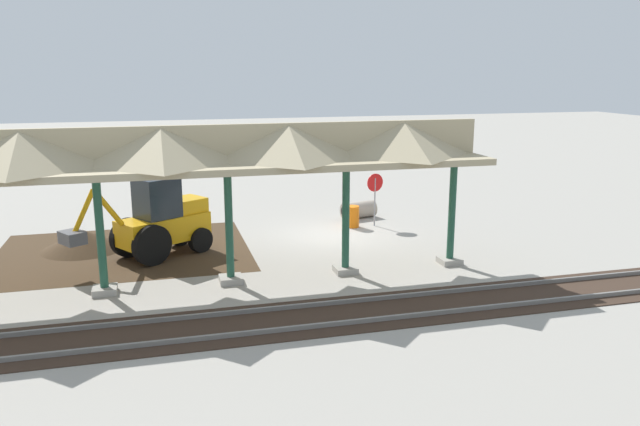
# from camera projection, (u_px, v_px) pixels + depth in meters

# --- Properties ---
(ground_plane) EXTENTS (120.00, 120.00, 0.00)m
(ground_plane) POSITION_uv_depth(u_px,v_px,m) (334.00, 235.00, 24.90)
(ground_plane) COLOR #9E998E
(dirt_work_zone) EXTENTS (8.89, 7.00, 0.01)m
(dirt_work_zone) POSITION_uv_depth(u_px,v_px,m) (124.00, 252.00, 22.63)
(dirt_work_zone) COLOR #42301E
(dirt_work_zone) RESTS_ON ground
(platform_canopy) EXTENTS (23.57, 3.20, 4.90)m
(platform_canopy) POSITION_uv_depth(u_px,v_px,m) (94.00, 153.00, 17.52)
(platform_canopy) COLOR #9E998E
(platform_canopy) RESTS_ON ground
(rail_tracks) EXTENTS (60.00, 2.58, 0.15)m
(rail_tracks) POSITION_uv_depth(u_px,v_px,m) (414.00, 307.00, 17.36)
(rail_tracks) COLOR slate
(rail_tracks) RESTS_ON ground
(stop_sign) EXTENTS (0.75, 0.20, 2.24)m
(stop_sign) POSITION_uv_depth(u_px,v_px,m) (375.00, 188.00, 26.02)
(stop_sign) COLOR gray
(stop_sign) RESTS_ON ground
(backhoe) EXTENTS (5.01, 3.80, 2.82)m
(backhoe) POSITION_uv_depth(u_px,v_px,m) (160.00, 221.00, 21.89)
(backhoe) COLOR orange
(backhoe) RESTS_ON ground
(dirt_mound) EXTENTS (5.97, 5.97, 1.48)m
(dirt_mound) POSITION_uv_depth(u_px,v_px,m) (84.00, 249.00, 22.97)
(dirt_mound) COLOR #42301E
(dirt_mound) RESTS_ON ground
(concrete_pipe) EXTENTS (1.66, 1.10, 0.74)m
(concrete_pipe) POSITION_uv_depth(u_px,v_px,m) (359.00, 210.00, 27.70)
(concrete_pipe) COLOR #9E9384
(concrete_pipe) RESTS_ON ground
(traffic_barrel) EXTENTS (0.56, 0.56, 0.90)m
(traffic_barrel) POSITION_uv_depth(u_px,v_px,m) (352.00, 217.00, 26.09)
(traffic_barrel) COLOR orange
(traffic_barrel) RESTS_ON ground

